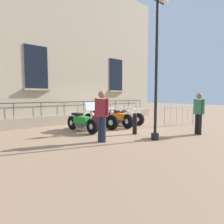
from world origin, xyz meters
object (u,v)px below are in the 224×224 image
at_px(pedestrian_standing, 199,111).
at_px(crowd_barrier, 179,115).
at_px(motorcycle_orange, 119,118).
at_px(motorcycle_red, 100,120).
at_px(motorcycle_white, 130,117).
at_px(pedestrian_walking, 102,113).
at_px(motorcycle_green, 82,122).
at_px(bollard, 135,124).
at_px(lamppost, 157,26).

bearing_deg(pedestrian_standing, crowd_barrier, 137.11).
bearing_deg(motorcycle_orange, motorcycle_red, -101.51).
xyz_separation_m(motorcycle_white, pedestrian_walking, (2.25, -3.69, 0.60)).
relative_size(motorcycle_green, motorcycle_orange, 1.03).
distance_m(motorcycle_red, pedestrian_standing, 4.42).
bearing_deg(motorcycle_red, bollard, 7.41).
relative_size(motorcycle_white, pedestrian_walking, 1.11).
xyz_separation_m(motorcycle_green, lamppost, (3.07, 1.20, 3.55)).
height_order(motorcycle_green, motorcycle_white, motorcycle_green).
bearing_deg(lamppost, pedestrian_walking, -121.54).
bearing_deg(pedestrian_walking, crowd_barrier, 92.37).
height_order(motorcycle_green, motorcycle_red, motorcycle_green).
height_order(motorcycle_orange, motorcycle_white, motorcycle_orange).
xyz_separation_m(motorcycle_green, crowd_barrier, (1.83, 5.02, 0.12)).
bearing_deg(crowd_barrier, pedestrian_standing, -42.89).
height_order(motorcycle_green, motorcycle_orange, motorcycle_green).
bearing_deg(motorcycle_green, lamppost, 21.29).
height_order(motorcycle_white, bollard, motorcycle_white).
xyz_separation_m(motorcycle_orange, motorcycle_white, (-0.26, 1.07, -0.04)).
xyz_separation_m(motorcycle_red, crowd_barrier, (1.97, 3.89, 0.13)).
bearing_deg(pedestrian_walking, pedestrian_standing, 67.26).
height_order(motorcycle_white, lamppost, lamppost).
xyz_separation_m(motorcycle_red, motorcycle_white, (-0.05, 2.10, -0.03)).
xyz_separation_m(motorcycle_red, pedestrian_standing, (3.79, 2.21, 0.53)).
height_order(motorcycle_red, motorcycle_orange, motorcycle_orange).
bearing_deg(crowd_barrier, bollard, -88.96).
height_order(motorcycle_red, pedestrian_walking, pedestrian_walking).
bearing_deg(motorcycle_white, crowd_barrier, 41.49).
bearing_deg(motorcycle_red, motorcycle_white, 91.26).
bearing_deg(pedestrian_walking, motorcycle_red, 144.29).
relative_size(motorcycle_orange, lamppost, 0.40).
distance_m(motorcycle_orange, pedestrian_walking, 3.33).
bearing_deg(pedestrian_standing, motorcycle_green, -137.57).
xyz_separation_m(motorcycle_red, lamppost, (3.22, 0.07, 3.56)).
xyz_separation_m(motorcycle_white, crowd_barrier, (2.02, 1.79, 0.16)).
relative_size(motorcycle_green, pedestrian_walking, 1.24).
bearing_deg(pedestrian_standing, pedestrian_walking, -112.74).
bearing_deg(pedestrian_walking, motorcycle_orange, 127.31).
relative_size(motorcycle_red, lamppost, 0.39).
relative_size(bollard, pedestrian_standing, 0.52).
xyz_separation_m(motorcycle_orange, pedestrian_standing, (3.58, 1.18, 0.52)).
xyz_separation_m(motorcycle_white, pedestrian_standing, (3.83, 0.10, 0.57)).
distance_m(motorcycle_green, crowd_barrier, 5.34).
bearing_deg(motorcycle_green, pedestrian_walking, -12.46).
bearing_deg(motorcycle_red, motorcycle_orange, 78.49).
xyz_separation_m(motorcycle_green, motorcycle_red, (-0.14, 1.13, -0.01)).
xyz_separation_m(lamppost, bollard, (-1.18, 0.19, -3.55)).
height_order(crowd_barrier, pedestrian_walking, pedestrian_walking).
bearing_deg(motorcycle_green, motorcycle_red, 97.18).
relative_size(motorcycle_green, pedestrian_standing, 1.27).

